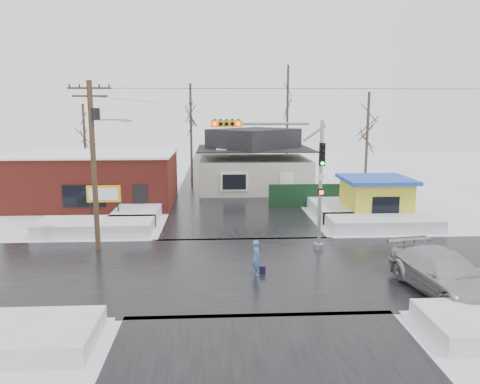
{
  "coord_description": "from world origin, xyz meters",
  "views": [
    {
      "loc": [
        -1.58,
        -21.34,
        7.59
      ],
      "look_at": [
        -0.24,
        4.16,
        3.0
      ],
      "focal_mm": 35.0,
      "sensor_mm": 36.0,
      "label": 1
    }
  ],
  "objects_px": {
    "utility_pole": "(95,156)",
    "pedestrian": "(256,258)",
    "traffic_signal": "(292,167)",
    "car": "(444,274)",
    "marquee_sign": "(104,195)",
    "kiosk": "(375,198)"
  },
  "relations": [
    {
      "from": "utility_pole",
      "to": "pedestrian",
      "type": "distance_m",
      "value": 10.21
    },
    {
      "from": "pedestrian",
      "to": "utility_pole",
      "type": "bearing_deg",
      "value": 51.08
    },
    {
      "from": "utility_pole",
      "to": "car",
      "type": "height_order",
      "value": "utility_pole"
    },
    {
      "from": "marquee_sign",
      "to": "kiosk",
      "type": "distance_m",
      "value": 18.51
    },
    {
      "from": "traffic_signal",
      "to": "utility_pole",
      "type": "distance_m",
      "value": 10.39
    },
    {
      "from": "utility_pole",
      "to": "kiosk",
      "type": "xyz_separation_m",
      "value": [
        17.43,
        6.49,
        -3.65
      ]
    },
    {
      "from": "marquee_sign",
      "to": "pedestrian",
      "type": "distance_m",
      "value": 13.92
    },
    {
      "from": "traffic_signal",
      "to": "kiosk",
      "type": "distance_m",
      "value": 10.43
    },
    {
      "from": "marquee_sign",
      "to": "car",
      "type": "xyz_separation_m",
      "value": [
        16.79,
        -12.96,
        -1.07
      ]
    },
    {
      "from": "traffic_signal",
      "to": "pedestrian",
      "type": "height_order",
      "value": "traffic_signal"
    },
    {
      "from": "traffic_signal",
      "to": "kiosk",
      "type": "relative_size",
      "value": 1.52
    },
    {
      "from": "traffic_signal",
      "to": "car",
      "type": "bearing_deg",
      "value": -50.22
    },
    {
      "from": "kiosk",
      "to": "car",
      "type": "height_order",
      "value": "kiosk"
    },
    {
      "from": "pedestrian",
      "to": "traffic_signal",
      "type": "bearing_deg",
      "value": -40.63
    },
    {
      "from": "traffic_signal",
      "to": "marquee_sign",
      "type": "height_order",
      "value": "traffic_signal"
    },
    {
      "from": "kiosk",
      "to": "traffic_signal",
      "type": "bearing_deg",
      "value": -135.16
    },
    {
      "from": "kiosk",
      "to": "car",
      "type": "distance_m",
      "value": 13.58
    },
    {
      "from": "car",
      "to": "traffic_signal",
      "type": "bearing_deg",
      "value": 120.88
    },
    {
      "from": "traffic_signal",
      "to": "pedestrian",
      "type": "bearing_deg",
      "value": -119.71
    },
    {
      "from": "pedestrian",
      "to": "car",
      "type": "bearing_deg",
      "value": -120.07
    },
    {
      "from": "pedestrian",
      "to": "car",
      "type": "height_order",
      "value": "car"
    },
    {
      "from": "utility_pole",
      "to": "marquee_sign",
      "type": "relative_size",
      "value": 3.53
    }
  ]
}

